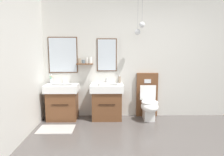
# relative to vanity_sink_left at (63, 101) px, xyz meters

# --- Properties ---
(wall_back) EXTENTS (5.10, 0.46, 2.63)m
(wall_back) POSITION_rel_vanity_sink_left_xyz_m (1.98, 0.26, 0.91)
(wall_back) COLOR beige
(wall_back) RESTS_ON ground
(bath_mat) EXTENTS (0.68, 0.44, 0.01)m
(bath_mat) POSITION_rel_vanity_sink_left_xyz_m (0.00, -0.59, -0.40)
(bath_mat) COLOR #9E9993
(bath_mat) RESTS_ON ground
(vanity_sink_left) EXTENTS (0.71, 0.49, 0.78)m
(vanity_sink_left) POSITION_rel_vanity_sink_left_xyz_m (0.00, 0.00, 0.00)
(vanity_sink_left) COLOR brown
(vanity_sink_left) RESTS_ON ground
(tap_on_left_sink) EXTENTS (0.03, 0.13, 0.11)m
(tap_on_left_sink) POSITION_rel_vanity_sink_left_xyz_m (0.00, 0.18, 0.44)
(tap_on_left_sink) COLOR silver
(tap_on_left_sink) RESTS_ON vanity_sink_left
(vanity_sink_right) EXTENTS (0.71, 0.49, 0.78)m
(vanity_sink_right) POSITION_rel_vanity_sink_left_xyz_m (0.97, 0.00, 0.00)
(vanity_sink_right) COLOR brown
(vanity_sink_right) RESTS_ON ground
(tap_on_right_sink) EXTENTS (0.03, 0.13, 0.11)m
(tap_on_right_sink) POSITION_rel_vanity_sink_left_xyz_m (0.97, 0.18, 0.44)
(tap_on_right_sink) COLOR silver
(tap_on_right_sink) RESTS_ON vanity_sink_right
(toilet) EXTENTS (0.48, 0.62, 1.00)m
(toilet) POSITION_rel_vanity_sink_left_xyz_m (1.89, 0.00, -0.03)
(toilet) COLOR brown
(toilet) RESTS_ON ground
(toothbrush_cup) EXTENTS (0.07, 0.07, 0.21)m
(toothbrush_cup) POSITION_rel_vanity_sink_left_xyz_m (-0.27, 0.16, 0.43)
(toothbrush_cup) COLOR silver
(toothbrush_cup) RESTS_ON vanity_sink_left
(soap_dispenser) EXTENTS (0.06, 0.06, 0.18)m
(soap_dispenser) POSITION_rel_vanity_sink_left_xyz_m (1.26, 0.17, 0.45)
(soap_dispenser) COLOR gray
(soap_dispenser) RESTS_ON vanity_sink_right
(folded_hand_towel) EXTENTS (0.22, 0.16, 0.04)m
(folded_hand_towel) POSITION_rel_vanity_sink_left_xyz_m (0.93, -0.14, 0.39)
(folded_hand_towel) COLOR white
(folded_hand_towel) RESTS_ON vanity_sink_right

